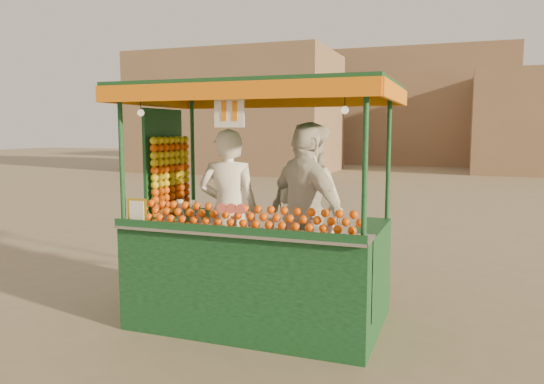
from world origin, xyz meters
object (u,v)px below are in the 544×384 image
(vendor_middle, at_px, (309,207))
(juice_cart, at_px, (251,248))
(vendor_left, at_px, (229,211))
(vendor_right, at_px, (306,212))

(vendor_middle, bearing_deg, juice_cart, 76.43)
(juice_cart, relative_size, vendor_left, 1.56)
(vendor_left, relative_size, vendor_middle, 0.96)
(vendor_middle, bearing_deg, vendor_left, 57.12)
(vendor_left, height_order, vendor_right, vendor_right)
(vendor_left, xyz_separation_m, vendor_right, (0.89, 0.07, 0.03))
(juice_cart, height_order, vendor_middle, juice_cart)
(juice_cart, distance_m, vendor_right, 0.72)
(vendor_right, bearing_deg, vendor_left, 38.42)
(vendor_right, bearing_deg, juice_cart, 52.04)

